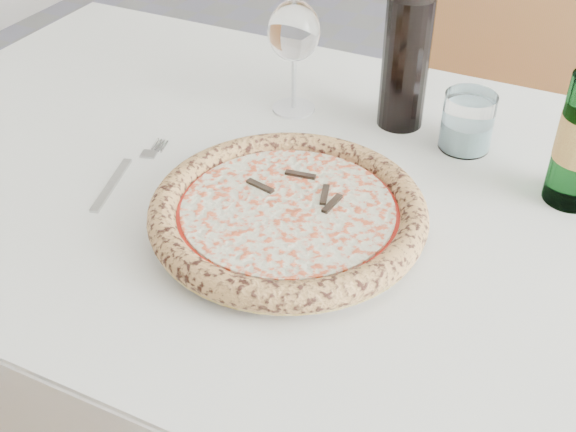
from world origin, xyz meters
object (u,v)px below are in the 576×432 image
dining_table (320,241)px  tumbler (467,125)px  plate (288,223)px  wine_glass (294,34)px  wine_bottle (407,49)px  pizza (288,212)px  chair_far (470,97)px

dining_table → tumbler: 0.27m
dining_table → plate: size_ratio=4.72×
wine_glass → wine_bottle: 0.17m
wine_glass → tumbler: 0.28m
plate → pizza: pizza is taller
dining_table → wine_bottle: size_ratio=5.05×
chair_far → pizza: 0.91m
plate → tumbler: (0.14, 0.29, 0.03)m
wine_bottle → pizza: bearing=-96.3°
chair_far → wine_bottle: size_ratio=3.32×
chair_far → pizza: chair_far is taller
tumbler → chair_far: bearing=100.9°
wine_bottle → dining_table: bearing=-99.3°
plate → tumbler: bearing=63.8°
chair_far → wine_glass: size_ratio=5.35×
dining_table → tumbler: (0.14, 0.19, 0.13)m
plate → pizza: (-0.00, 0.00, 0.02)m
dining_table → plate: plate is taller
dining_table → pizza: (-0.00, -0.10, 0.12)m
tumbler → wine_bottle: (-0.11, 0.02, 0.08)m
tumbler → wine_glass: bearing=-178.1°
plate → pizza: 0.02m
dining_table → chair_far: chair_far is taller
chair_far → tumbler: chair_far is taller
pizza → tumbler: tumbler is taller
chair_far → wine_bottle: (0.01, -0.56, 0.34)m
dining_table → wine_bottle: 0.30m
tumbler → wine_bottle: 0.14m
wine_glass → wine_bottle: (0.16, 0.03, -0.01)m
plate → wine_glass: (-0.13, 0.28, 0.12)m
wine_glass → dining_table: bearing=-54.2°
chair_far → tumbler: bearing=-79.1°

